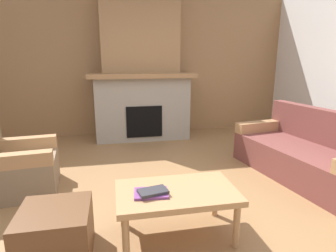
% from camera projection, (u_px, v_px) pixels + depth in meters
% --- Properties ---
extents(ground, '(9.00, 9.00, 0.00)m').
position_uv_depth(ground, '(169.00, 203.00, 2.97)').
color(ground, olive).
extents(wall_back_wood_panel, '(6.00, 0.12, 2.70)m').
position_uv_depth(wall_back_wood_panel, '(139.00, 65.00, 5.51)').
color(wall_back_wood_panel, '#997047').
rests_on(wall_back_wood_panel, ground).
extents(fireplace, '(1.90, 0.82, 2.70)m').
position_uv_depth(fireplace, '(141.00, 76.00, 5.19)').
color(fireplace, gray).
rests_on(fireplace, ground).
extents(couch, '(1.12, 1.91, 0.85)m').
position_uv_depth(couch, '(305.00, 154.00, 3.61)').
color(couch, brown).
rests_on(couch, ground).
extents(armchair, '(0.84, 0.84, 0.85)m').
position_uv_depth(armchair, '(16.00, 167.00, 3.17)').
color(armchair, '#847056').
rests_on(armchair, ground).
extents(coffee_table, '(1.00, 0.60, 0.43)m').
position_uv_depth(coffee_table, '(176.00, 196.00, 2.34)').
color(coffee_table, tan).
rests_on(coffee_table, ground).
extents(ottoman, '(0.52, 0.52, 0.40)m').
position_uv_depth(ottoman, '(56.00, 233.00, 2.13)').
color(ottoman, brown).
rests_on(ottoman, ground).
extents(book_stack_near_edge, '(0.29, 0.22, 0.04)m').
position_uv_depth(book_stack_near_edge, '(152.00, 192.00, 2.25)').
color(book_stack_near_edge, '#7A3D84').
rests_on(book_stack_near_edge, coffee_table).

